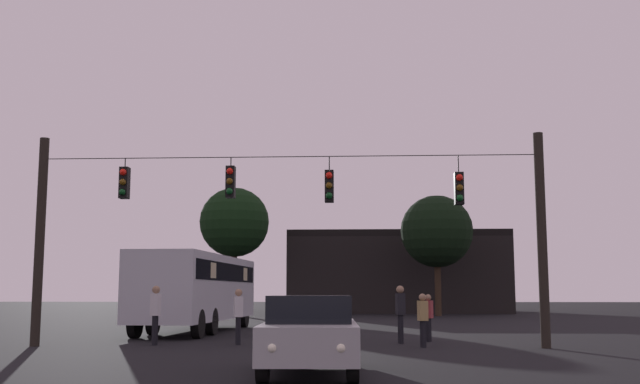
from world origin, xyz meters
TOP-DOWN VIEW (x-y plane):
  - ground_plane at (0.00, 24.50)m, footprint 168.00×168.00m
  - overhead_signal_span at (-0.02, 13.41)m, footprint 15.13×0.44m
  - city_bus at (-4.32, 21.42)m, footprint 2.98×11.10m
  - car_near_right at (1.15, 6.39)m, footprint 1.96×4.39m
  - pedestrian_crossing_left at (4.35, 16.04)m, footprint 0.35×0.42m
  - pedestrian_crossing_center at (-4.02, 14.06)m, footprint 0.25×0.37m
  - pedestrian_crossing_right at (3.41, 15.18)m, footprint 0.30×0.40m
  - pedestrian_near_bus at (-1.55, 14.38)m, footprint 0.33×0.41m
  - pedestrian_trailing at (3.96, 13.54)m, footprint 0.30×0.40m
  - corner_building at (5.07, 52.49)m, footprint 16.37×13.63m
  - tree_left_silhouette at (7.36, 41.56)m, footprint 4.82×4.82m
  - tree_behind_building at (-6.51, 43.01)m, footprint 4.84×4.84m

SIDE VIEW (x-z plane):
  - ground_plane at x=0.00m, z-range 0.00..0.00m
  - car_near_right at x=1.15m, z-range 0.04..1.56m
  - pedestrian_crossing_left at x=4.35m, z-range 0.09..1.60m
  - pedestrian_trailing at x=3.96m, z-range 0.09..1.63m
  - pedestrian_near_bus at x=-1.55m, z-range 0.11..1.79m
  - pedestrian_crossing_center at x=-4.02m, z-range 0.12..1.90m
  - pedestrian_crossing_right at x=3.41m, z-range 0.13..1.91m
  - city_bus at x=-4.32m, z-range 0.37..3.37m
  - corner_building at x=5.07m, z-range 0.00..6.09m
  - overhead_signal_span at x=-0.02m, z-range 0.50..6.73m
  - tree_left_silhouette at x=7.36m, z-range 1.57..9.56m
  - tree_behind_building at x=-6.51m, z-range 1.96..10.78m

